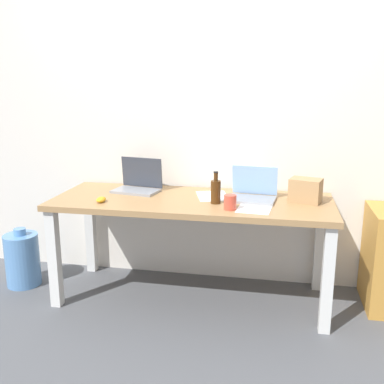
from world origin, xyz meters
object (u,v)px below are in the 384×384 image
at_px(laptop_right, 253,193).
at_px(beer_bottle, 216,191).
at_px(desk, 192,212).
at_px(cardboard_box, 306,190).
at_px(water_cooler_jug, 22,259).
at_px(computer_mouse, 101,200).
at_px(coffee_mug, 230,202).
at_px(laptop_left, 138,184).

height_order(laptop_right, beer_bottle, laptop_right).
height_order(desk, beer_bottle, beer_bottle).
distance_m(laptop_right, cardboard_box, 0.36).
xyz_separation_m(desk, water_cooler_jug, (-1.32, -0.04, -0.44)).
height_order(beer_bottle, water_cooler_jug, beer_bottle).
bearing_deg(cardboard_box, computer_mouse, -168.85).
distance_m(cardboard_box, coffee_mug, 0.56).
bearing_deg(water_cooler_jug, computer_mouse, -11.70).
relative_size(beer_bottle, coffee_mug, 2.29).
distance_m(beer_bottle, coffee_mug, 0.18).
bearing_deg(beer_bottle, computer_mouse, -171.45).
xyz_separation_m(desk, cardboard_box, (0.77, 0.07, 0.17)).
bearing_deg(computer_mouse, water_cooler_jug, 163.63).
bearing_deg(cardboard_box, water_cooler_jug, -176.83).
xyz_separation_m(laptop_left, computer_mouse, (-0.15, -0.35, -0.04)).
relative_size(coffee_mug, water_cooler_jug, 0.21).
bearing_deg(beer_bottle, cardboard_box, 14.46).
height_order(laptop_left, cardboard_box, laptop_left).
xyz_separation_m(laptop_right, cardboard_box, (0.35, 0.00, 0.03)).
bearing_deg(computer_mouse, laptop_right, 10.08).
distance_m(beer_bottle, water_cooler_jug, 1.62).
distance_m(laptop_left, cardboard_box, 1.21).
bearing_deg(coffee_mug, computer_mouse, 178.97).
distance_m(desk, water_cooler_jug, 1.39).
relative_size(laptop_left, laptop_right, 1.06).
height_order(beer_bottle, computer_mouse, beer_bottle).
relative_size(computer_mouse, water_cooler_jug, 0.22).
xyz_separation_m(computer_mouse, cardboard_box, (1.36, 0.27, 0.06)).
relative_size(desk, computer_mouse, 19.32).
bearing_deg(laptop_left, coffee_mug, -26.65).
relative_size(desk, coffee_mug, 20.33).
bearing_deg(water_cooler_jug, coffee_mug, -5.94).
bearing_deg(laptop_left, cardboard_box, -3.85).
bearing_deg(beer_bottle, laptop_right, 32.17).
bearing_deg(laptop_right, coffee_mug, -114.08).
xyz_separation_m(beer_bottle, computer_mouse, (-0.77, -0.12, -0.07)).
relative_size(cardboard_box, coffee_mug, 2.13).
bearing_deg(computer_mouse, desk, 13.71).
xyz_separation_m(desk, coffee_mug, (0.29, -0.21, 0.14)).
relative_size(desk, beer_bottle, 8.88).
height_order(laptop_left, water_cooler_jug, laptop_left).
height_order(laptop_left, computer_mouse, laptop_left).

